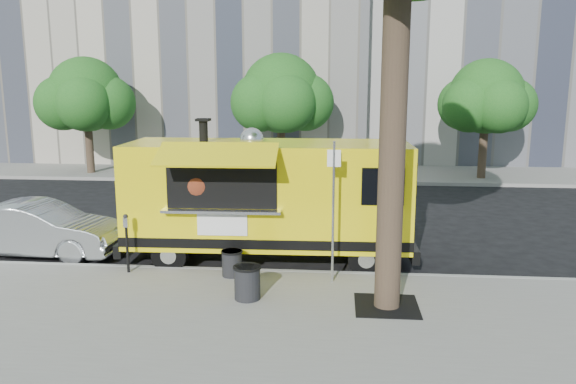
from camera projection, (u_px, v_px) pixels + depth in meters
The scene contains 14 objects.
ground at pixel (269, 263), 13.64m from camera, with size 120.00×120.00×0.00m, color black.
sidewalk at pixel (241, 332), 9.72m from camera, with size 60.00×6.00×0.15m, color gray.
curb at pixel (264, 273), 12.72m from camera, with size 60.00×0.14×0.16m, color #999993.
far_sidewalk at pixel (304, 173), 26.82m from camera, with size 60.00×5.00×0.15m, color gray.
tree_well at pixel (387, 306), 10.64m from camera, with size 1.20×1.20×0.02m, color black.
far_tree_a at pixel (86, 95), 25.83m from camera, with size 3.42×3.42×5.36m.
far_tree_b at pixel (281, 94), 25.41m from camera, with size 3.60×3.60×5.50m.
far_tree_c at pixel (486, 97), 24.34m from camera, with size 3.24×3.24×5.21m.
sign_post at pixel (333, 204), 11.63m from camera, with size 0.28×0.06×3.00m.
parking_meter at pixel (127, 236), 12.40m from camera, with size 0.11×0.11×1.33m.
food_truck at pixel (267, 196), 13.50m from camera, with size 7.06×3.36×3.46m.
sedan at pixel (38, 229), 14.11m from camera, with size 1.46×4.20×1.38m, color #ABAEB2.
trash_bin_left at pixel (232, 262), 12.27m from camera, with size 0.48×0.48×0.57m.
trash_bin_right at pixel (247, 282), 10.95m from camera, with size 0.55×0.55×0.66m.
Camera 1 is at (1.64, -12.96, 4.32)m, focal length 35.00 mm.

